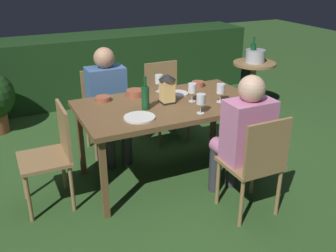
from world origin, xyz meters
TOP-DOWN VIEW (x-y plane):
  - ground_plane at (0.00, 0.00)m, footprint 16.00×16.00m
  - dining_table at (0.00, 0.00)m, footprint 1.61×0.91m
  - chair_side_right_b at (0.36, 0.84)m, footprint 0.42×0.40m
  - chair_head_near at (-1.05, 0.00)m, footprint 0.40×0.42m
  - chair_side_right_a at (-0.36, 0.84)m, footprint 0.42×0.40m
  - person_in_blue at (-0.36, 0.65)m, footprint 0.38×0.47m
  - chair_side_left_b at (0.36, -0.84)m, footprint 0.42×0.40m
  - person_in_pink at (0.36, -0.65)m, footprint 0.38×0.47m
  - lantern_centerpiece at (0.00, 0.02)m, footprint 0.15×0.15m
  - green_bottle_on_table at (-0.24, -0.06)m, footprint 0.07×0.07m
  - wine_glass_a at (0.44, -0.17)m, footprint 0.08×0.08m
  - wine_glass_b at (0.06, 0.34)m, footprint 0.08×0.08m
  - wine_glass_c at (0.22, -0.05)m, footprint 0.08×0.08m
  - wine_glass_d at (0.14, -0.34)m, footprint 0.08×0.08m
  - plate_a at (0.19, 0.18)m, footprint 0.21×0.21m
  - plate_b at (-0.36, -0.23)m, footprint 0.26×0.26m
  - bowl_olives at (-0.19, 0.32)m, footprint 0.17×0.17m
  - bowl_bread at (0.49, 0.32)m, footprint 0.13×0.13m
  - bowl_salad at (-0.51, 0.31)m, footprint 0.14×0.14m
  - side_table at (1.85, 1.18)m, footprint 0.58×0.58m
  - ice_bucket at (1.85, 1.18)m, footprint 0.26×0.26m
  - hedge_backdrop at (0.00, 2.57)m, footprint 4.79×0.74m

SIDE VIEW (x-z plane):
  - ground_plane at x=0.00m, z-range 0.00..0.00m
  - side_table at x=1.85m, z-range 0.11..0.77m
  - hedge_backdrop at x=0.00m, z-range 0.00..0.94m
  - chair_side_right_b at x=0.36m, z-range 0.05..0.92m
  - chair_head_near at x=-1.05m, z-range 0.05..0.92m
  - chair_side_right_a at x=-0.36m, z-range 0.05..0.92m
  - chair_side_left_b at x=0.36m, z-range 0.05..0.92m
  - person_in_blue at x=-0.36m, z-range 0.06..1.21m
  - person_in_pink at x=0.36m, z-range 0.06..1.21m
  - dining_table at x=0.00m, z-range 0.32..1.07m
  - ice_bucket at x=1.85m, z-range 0.58..0.93m
  - plate_a at x=0.19m, z-range 0.75..0.76m
  - plate_b at x=-0.36m, z-range 0.75..0.76m
  - bowl_salad at x=-0.51m, z-range 0.75..0.79m
  - bowl_bread at x=0.49m, z-range 0.75..0.80m
  - bowl_olives at x=-0.19m, z-range 0.75..0.81m
  - green_bottle_on_table at x=-0.24m, z-range 0.71..1.00m
  - wine_glass_a at x=0.44m, z-range 0.78..0.95m
  - wine_glass_b at x=0.06m, z-range 0.78..0.95m
  - wine_glass_c at x=0.22m, z-range 0.78..0.95m
  - wine_glass_d at x=0.14m, z-range 0.78..0.95m
  - lantern_centerpiece at x=0.00m, z-range 0.76..1.03m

